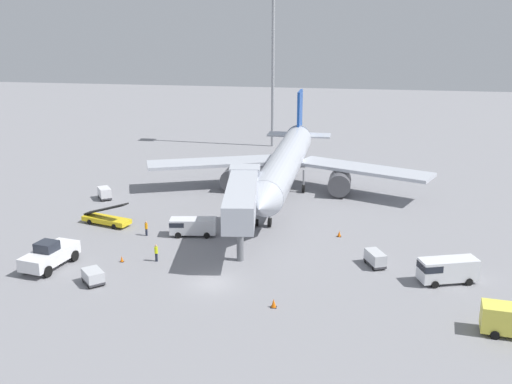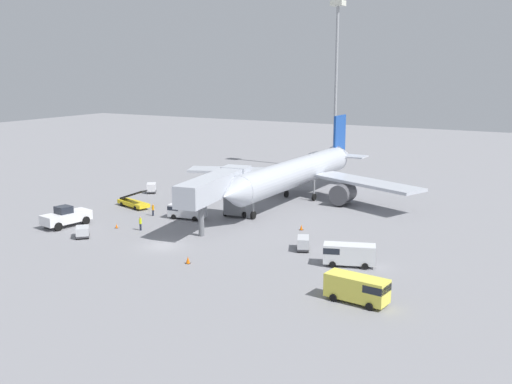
{
  "view_description": "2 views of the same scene",
  "coord_description": "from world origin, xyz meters",
  "px_view_note": "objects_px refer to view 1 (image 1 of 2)",
  "views": [
    {
      "loc": [
        12.38,
        -49.61,
        23.82
      ],
      "look_at": [
        0.36,
        21.77,
        2.35
      ],
      "focal_mm": 42.69,
      "sensor_mm": 36.0,
      "label": 1
    },
    {
      "loc": [
        41.75,
        -53.04,
        20.22
      ],
      "look_at": [
        0.92,
        20.31,
        2.75
      ],
      "focal_mm": 42.28,
      "sensor_mm": 36.0,
      "label": 2
    }
  ],
  "objects_px": {
    "baggage_cart_far_left": "(93,276)",
    "safety_cone_bravo": "(339,234)",
    "service_van_near_left": "(192,226)",
    "apron_light_mast": "(273,24)",
    "pushback_tug": "(50,255)",
    "safety_cone_alpha": "(122,259)",
    "jet_bridge": "(242,197)",
    "baggage_cart_far_right": "(375,258)",
    "airplane_at_gate": "(286,162)",
    "belt_loader_truck": "(106,218)",
    "baggage_cart_mid_right": "(105,193)",
    "ground_crew_worker_midground": "(146,228)",
    "ground_crew_worker_foreground": "(156,252)",
    "safety_cone_charlie": "(274,303)",
    "service_van_rear_right": "(446,269)"
  },
  "relations": [
    {
      "from": "jet_bridge",
      "to": "baggage_cart_far_left",
      "type": "relative_size",
      "value": 6.31
    },
    {
      "from": "jet_bridge",
      "to": "baggage_cart_far_right",
      "type": "relative_size",
      "value": 5.89
    },
    {
      "from": "jet_bridge",
      "to": "safety_cone_charlie",
      "type": "xyz_separation_m",
      "value": [
        5.38,
        -14.39,
        -4.75
      ]
    },
    {
      "from": "pushback_tug",
      "to": "service_van_near_left",
      "type": "xyz_separation_m",
      "value": [
        11.23,
        10.79,
        -0.13
      ]
    },
    {
      "from": "service_van_rear_right",
      "to": "baggage_cart_far_left",
      "type": "height_order",
      "value": "service_van_rear_right"
    },
    {
      "from": "airplane_at_gate",
      "to": "belt_loader_truck",
      "type": "bearing_deg",
      "value": -139.17
    },
    {
      "from": "service_van_rear_right",
      "to": "ground_crew_worker_midground",
      "type": "bearing_deg",
      "value": 167.17
    },
    {
      "from": "jet_bridge",
      "to": "ground_crew_worker_foreground",
      "type": "xyz_separation_m",
      "value": [
        -7.48,
        -6.57,
        -4.19
      ]
    },
    {
      "from": "service_van_near_left",
      "to": "baggage_cart_far_left",
      "type": "bearing_deg",
      "value": -112.13
    },
    {
      "from": "service_van_near_left",
      "to": "apron_light_mast",
      "type": "distance_m",
      "value": 52.21
    },
    {
      "from": "airplane_at_gate",
      "to": "pushback_tug",
      "type": "height_order",
      "value": "airplane_at_gate"
    },
    {
      "from": "service_van_near_left",
      "to": "ground_crew_worker_midground",
      "type": "distance_m",
      "value": 5.04
    },
    {
      "from": "jet_bridge",
      "to": "belt_loader_truck",
      "type": "height_order",
      "value": "jet_bridge"
    },
    {
      "from": "belt_loader_truck",
      "to": "service_van_rear_right",
      "type": "bearing_deg",
      "value": -14.9
    },
    {
      "from": "service_van_near_left",
      "to": "apron_light_mast",
      "type": "height_order",
      "value": "apron_light_mast"
    },
    {
      "from": "belt_loader_truck",
      "to": "baggage_cart_mid_right",
      "type": "distance_m",
      "value": 10.39
    },
    {
      "from": "pushback_tug",
      "to": "safety_cone_bravo",
      "type": "distance_m",
      "value": 30.36
    },
    {
      "from": "baggage_cart_mid_right",
      "to": "safety_cone_charlie",
      "type": "height_order",
      "value": "baggage_cart_mid_right"
    },
    {
      "from": "jet_bridge",
      "to": "baggage_cart_far_right",
      "type": "xyz_separation_m",
      "value": [
        13.93,
        -4.17,
        -4.31
      ]
    },
    {
      "from": "baggage_cart_far_right",
      "to": "baggage_cart_far_left",
      "type": "height_order",
      "value": "baggage_cart_far_right"
    },
    {
      "from": "ground_crew_worker_foreground",
      "to": "safety_cone_charlie",
      "type": "bearing_deg",
      "value": -31.32
    },
    {
      "from": "pushback_tug",
      "to": "safety_cone_alpha",
      "type": "distance_m",
      "value": 6.85
    },
    {
      "from": "pushback_tug",
      "to": "ground_crew_worker_foreground",
      "type": "relative_size",
      "value": 3.72
    },
    {
      "from": "baggage_cart_far_left",
      "to": "apron_light_mast",
      "type": "xyz_separation_m",
      "value": [
        7.76,
        61.51,
        21.09
      ]
    },
    {
      "from": "airplane_at_gate",
      "to": "baggage_cart_mid_right",
      "type": "relative_size",
      "value": 15.32
    },
    {
      "from": "safety_cone_alpha",
      "to": "safety_cone_charlie",
      "type": "relative_size",
      "value": 0.77
    },
    {
      "from": "service_van_rear_right",
      "to": "baggage_cart_far_left",
      "type": "bearing_deg",
      "value": -169.95
    },
    {
      "from": "jet_bridge",
      "to": "apron_light_mast",
      "type": "xyz_separation_m",
      "value": [
        -3.74,
        49.0,
        16.7
      ]
    },
    {
      "from": "airplane_at_gate",
      "to": "belt_loader_truck",
      "type": "relative_size",
      "value": 6.8
    },
    {
      "from": "baggage_cart_far_right",
      "to": "baggage_cart_far_left",
      "type": "relative_size",
      "value": 1.07
    },
    {
      "from": "apron_light_mast",
      "to": "jet_bridge",
      "type": "bearing_deg",
      "value": -85.64
    },
    {
      "from": "airplane_at_gate",
      "to": "ground_crew_worker_midground",
      "type": "bearing_deg",
      "value": -124.57
    },
    {
      "from": "pushback_tug",
      "to": "service_van_near_left",
      "type": "bearing_deg",
      "value": 43.86
    },
    {
      "from": "service_van_near_left",
      "to": "safety_cone_bravo",
      "type": "distance_m",
      "value": 16.33
    },
    {
      "from": "baggage_cart_far_left",
      "to": "safety_cone_charlie",
      "type": "xyz_separation_m",
      "value": [
        16.88,
        -1.88,
        -0.36
      ]
    },
    {
      "from": "baggage_cart_mid_right",
      "to": "safety_cone_bravo",
      "type": "bearing_deg",
      "value": -16.09
    },
    {
      "from": "airplane_at_gate",
      "to": "safety_cone_charlie",
      "type": "height_order",
      "value": "airplane_at_gate"
    },
    {
      "from": "jet_bridge",
      "to": "pushback_tug",
      "type": "relative_size",
      "value": 2.55
    },
    {
      "from": "baggage_cart_far_left",
      "to": "safety_cone_bravo",
      "type": "distance_m",
      "value": 26.92
    },
    {
      "from": "safety_cone_bravo",
      "to": "safety_cone_charlie",
      "type": "distance_m",
      "value": 18.46
    },
    {
      "from": "safety_cone_alpha",
      "to": "apron_light_mast",
      "type": "distance_m",
      "value": 60.67
    },
    {
      "from": "service_van_rear_right",
      "to": "safety_cone_charlie",
      "type": "height_order",
      "value": "service_van_rear_right"
    },
    {
      "from": "pushback_tug",
      "to": "apron_light_mast",
      "type": "height_order",
      "value": "apron_light_mast"
    },
    {
      "from": "airplane_at_gate",
      "to": "jet_bridge",
      "type": "bearing_deg",
      "value": -96.82
    },
    {
      "from": "jet_bridge",
      "to": "airplane_at_gate",
      "type": "bearing_deg",
      "value": 83.18
    },
    {
      "from": "ground_crew_worker_foreground",
      "to": "safety_cone_charlie",
      "type": "relative_size",
      "value": 2.33
    },
    {
      "from": "safety_cone_charlie",
      "to": "pushback_tug",
      "type": "bearing_deg",
      "value": 168.17
    },
    {
      "from": "airplane_at_gate",
      "to": "safety_cone_bravo",
      "type": "xyz_separation_m",
      "value": [
        7.88,
        -15.96,
        -3.91
      ]
    },
    {
      "from": "jet_bridge",
      "to": "baggage_cart_far_right",
      "type": "height_order",
      "value": "jet_bridge"
    },
    {
      "from": "apron_light_mast",
      "to": "baggage_cart_far_right",
      "type": "bearing_deg",
      "value": -71.61
    }
  ]
}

